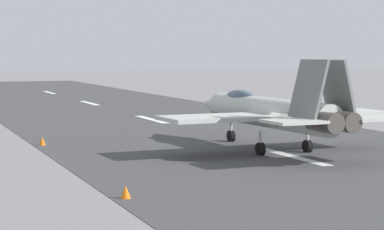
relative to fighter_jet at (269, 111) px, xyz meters
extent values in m
plane|color=gray|center=(-3.05, 0.01, -2.39)|extent=(400.00, 400.00, 0.00)
cube|color=#3E3E40|center=(-3.05, 0.01, -2.38)|extent=(240.00, 26.00, 0.02)
cube|color=white|center=(-2.95, 0.01, -2.36)|extent=(8.00, 0.70, 0.00)
cube|color=white|center=(22.94, 0.01, -2.36)|extent=(8.00, 0.70, 0.00)
cube|color=white|center=(46.44, 0.01, -2.36)|extent=(8.00, 0.70, 0.00)
cube|color=white|center=(71.73, 0.01, -2.36)|extent=(8.00, 0.70, 0.00)
cylinder|color=#B4B9B2|center=(0.01, 0.00, -0.07)|extent=(13.11, 2.57, 1.83)
cone|color=#B4B9B2|center=(8.02, 0.46, -0.07)|extent=(3.09, 1.72, 1.55)
ellipsoid|color=#3F5160|center=(3.68, 0.21, 0.61)|extent=(3.66, 1.30, 1.10)
cylinder|color=#47423D|center=(-6.69, 0.17, -0.07)|extent=(2.26, 1.22, 1.10)
cylinder|color=#47423D|center=(-6.63, -0.93, -0.07)|extent=(2.26, 1.22, 1.10)
cube|color=#B4B9B2|center=(-1.22, 3.98, -0.17)|extent=(3.75, 6.45, 0.24)
cube|color=#B4B9B2|center=(-0.76, -4.09, -0.17)|extent=(3.75, 6.45, 0.24)
cube|color=#B4B9B2|center=(-6.80, 2.01, 0.03)|extent=(2.56, 2.93, 0.16)
cube|color=#B4B9B2|center=(-6.52, -2.78, 0.03)|extent=(2.56, 2.93, 0.16)
cube|color=slate|center=(-5.71, 0.57, 1.63)|extent=(2.65, 1.09, 3.14)
cube|color=slate|center=(-5.61, -1.22, 1.63)|extent=(2.65, 1.09, 3.14)
cylinder|color=silver|center=(5.01, 0.29, -1.69)|extent=(0.18, 0.18, 1.40)
cylinder|color=black|center=(5.01, 0.29, -2.01)|extent=(0.78, 0.34, 0.76)
cylinder|color=silver|center=(-1.88, 1.50, -1.69)|extent=(0.18, 0.18, 1.40)
cylinder|color=black|center=(-1.88, 1.50, -2.01)|extent=(0.78, 0.34, 0.76)
cylinder|color=silver|center=(-1.69, -1.70, -1.69)|extent=(0.18, 0.18, 1.40)
cylinder|color=black|center=(-1.69, -1.70, -2.01)|extent=(0.78, 0.34, 0.76)
cube|color=#1E2338|center=(10.16, -9.89, -1.94)|extent=(0.24, 0.36, 0.89)
cube|color=orange|center=(10.16, -9.89, -1.28)|extent=(0.52, 0.46, 0.61)
sphere|color=tan|center=(10.16, -9.89, -0.81)|extent=(0.22, 0.22, 0.22)
cylinder|color=orange|center=(9.90, -9.75, -1.31)|extent=(0.10, 0.10, 0.57)
cylinder|color=orange|center=(10.42, -10.03, -1.31)|extent=(0.10, 0.10, 0.57)
cone|color=orange|center=(-11.69, 12.43, -2.11)|extent=(0.44, 0.44, 0.55)
cone|color=orange|center=(7.46, 12.43, -2.11)|extent=(0.44, 0.44, 0.55)
camera|label=1|loc=(-41.43, 20.99, 3.58)|focal=71.61mm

